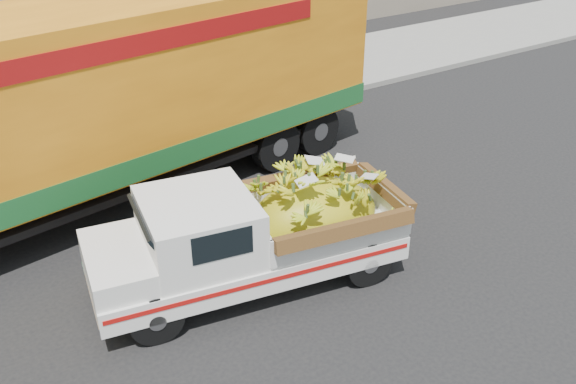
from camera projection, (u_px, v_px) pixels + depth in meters
ground at (167, 337)px, 9.15m from camera, size 100.00×100.00×0.00m
curb at (44, 161)px, 13.93m from camera, size 60.00×0.25×0.15m
sidewalk at (21, 129)px, 15.48m from camera, size 60.00×4.00×0.14m
pickup_truck at (270, 230)px, 9.96m from camera, size 5.03×2.53×1.69m
semi_trailer at (91, 102)px, 11.40m from camera, size 12.07×4.33×3.80m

